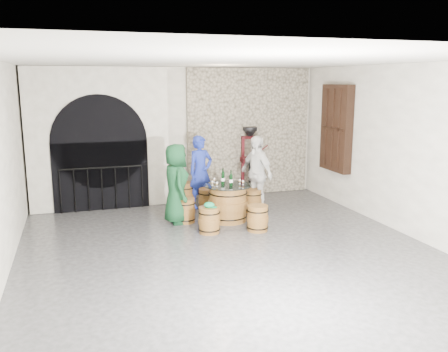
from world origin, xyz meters
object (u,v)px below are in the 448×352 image
object	(u,v)px
wine_bottle_right	(223,177)
wine_bottle_center	(231,179)
barrel_stool_right	(252,201)
barrel_stool_far	(208,200)
person_green	(176,184)
person_white	(256,173)
person_blue	(201,172)
barrel_stool_near_right	(258,218)
corking_press	(250,156)
barrel_table	(228,203)
barrel_stool_left	(185,210)
wine_bottle_left	(223,178)
side_barrel	(185,195)
barrel_stool_near_left	(209,220)

from	to	relation	value
wine_bottle_right	wine_bottle_center	bearing A→B (deg)	-75.42
barrel_stool_right	wine_bottle_right	xyz separation A→B (m)	(-0.78, -0.30, 0.65)
barrel_stool_far	wine_bottle_right	bearing A→B (deg)	-77.37
wine_bottle_center	wine_bottle_right	distance (m)	0.30
person_green	person_white	distance (m)	1.94
barrel_stool_far	person_white	size ratio (longest dim) A/B	0.30
person_blue	barrel_stool_near_right	bearing A→B (deg)	-90.82
barrel_stool_right	corking_press	bearing A→B (deg)	71.87
barrel_table	person_blue	xyz separation A→B (m)	(-0.26, 1.20, 0.45)
barrel_stool_left	wine_bottle_center	bearing A→B (deg)	-15.42
barrel_stool_far	wine_bottle_center	bearing A→B (deg)	-76.77
person_blue	person_white	xyz separation A→B (m)	(1.12, -0.63, 0.02)
person_green	person_blue	distance (m)	1.28
wine_bottle_left	wine_bottle_right	distance (m)	0.11
wine_bottle_center	barrel_stool_left	bearing A→B (deg)	164.58
wine_bottle_left	wine_bottle_right	world-z (taller)	same
side_barrel	corking_press	bearing A→B (deg)	18.56
barrel_table	barrel_stool_near_right	distance (m)	0.90
barrel_table	wine_bottle_left	distance (m)	0.53
person_blue	corking_press	distance (m)	1.63
person_white	person_blue	bearing A→B (deg)	-136.56
wine_bottle_right	barrel_stool_left	bearing A→B (deg)	-177.06
barrel_stool_far	person_green	size ratio (longest dim) A/B	0.31
wine_bottle_left	person_green	bearing A→B (deg)	174.51
barrel_stool_left	wine_bottle_left	xyz separation A→B (m)	(0.80, -0.06, 0.65)
person_white	barrel_stool_right	bearing A→B (deg)	-73.51
barrel_table	side_barrel	bearing A→B (deg)	115.50
person_green	wine_bottle_left	distance (m)	0.98
barrel_stool_near_left	person_green	xyz separation A→B (m)	(-0.45, 0.85, 0.57)
person_green	person_blue	world-z (taller)	person_blue
person_white	side_barrel	bearing A→B (deg)	-133.33
barrel_stool_near_right	person_green	distance (m)	1.81
wine_bottle_left	person_blue	bearing A→B (deg)	99.50
barrel_stool_left	barrel_stool_near_right	distance (m)	1.56
person_white	wine_bottle_right	distance (m)	0.97
barrel_stool_right	side_barrel	world-z (taller)	side_barrel
wine_bottle_center	corking_press	size ratio (longest dim) A/B	0.19
person_white	wine_bottle_left	size ratio (longest dim) A/B	5.24
barrel_stool_near_left	wine_bottle_left	world-z (taller)	wine_bottle_left
person_green	wine_bottle_right	size ratio (longest dim) A/B	5.06
person_blue	wine_bottle_left	world-z (taller)	person_blue
barrel_stool_near_right	person_green	xyz separation A→B (m)	(-1.39, 1.01, 0.57)
barrel_table	wine_bottle_right	distance (m)	0.56
barrel_stool_far	person_white	bearing A→B (deg)	-15.85
barrel_stool_near_right	person_blue	xyz separation A→B (m)	(-0.61, 2.02, 0.58)
person_white	wine_bottle_center	distance (m)	1.06
barrel_table	wine_bottle_center	distance (m)	0.53
wine_bottle_right	side_barrel	bearing A→B (deg)	117.77
barrel_stool_right	person_blue	world-z (taller)	person_blue
barrel_table	corking_press	bearing A→B (deg)	57.73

